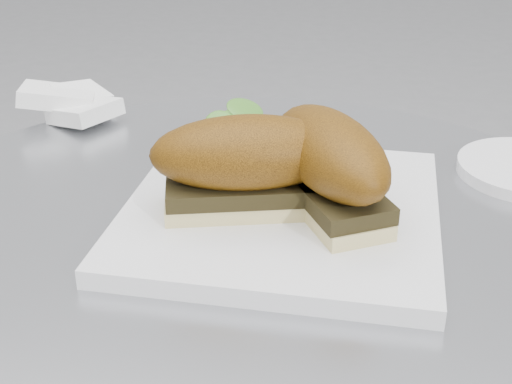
% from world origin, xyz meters
% --- Properties ---
extents(plate, '(0.26, 0.26, 0.02)m').
position_xyz_m(plate, '(0.02, 0.04, 0.74)').
color(plate, white).
rests_on(plate, table).
extents(sandwich_left, '(0.17, 0.11, 0.08)m').
position_xyz_m(sandwich_left, '(-0.00, 0.03, 0.79)').
color(sandwich_left, '#D4C284').
rests_on(sandwich_left, plate).
extents(sandwich_right, '(0.14, 0.17, 0.08)m').
position_xyz_m(sandwich_right, '(0.06, 0.04, 0.79)').
color(sandwich_right, '#D4C284').
rests_on(sandwich_right, plate).
extents(salad, '(0.12, 0.12, 0.05)m').
position_xyz_m(salad, '(-0.03, 0.12, 0.77)').
color(salad, '#3B802A').
rests_on(salad, plate).
extents(napkin, '(0.11, 0.11, 0.02)m').
position_xyz_m(napkin, '(-0.25, 0.24, 0.74)').
color(napkin, white).
rests_on(napkin, table).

